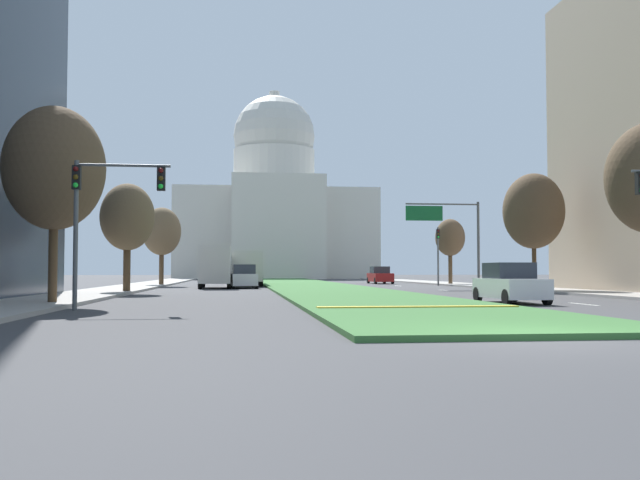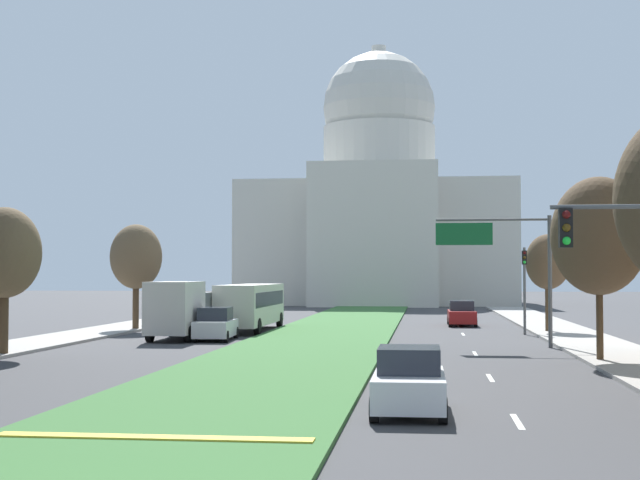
{
  "view_description": "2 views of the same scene",
  "coord_description": "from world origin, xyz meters",
  "px_view_note": "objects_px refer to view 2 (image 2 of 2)",
  "views": [
    {
      "loc": [
        -6.0,
        -12.96,
        1.39
      ],
      "look_at": [
        1.59,
        51.23,
        4.21
      ],
      "focal_mm": 38.62,
      "sensor_mm": 36.0,
      "label": 1
    },
    {
      "loc": [
        5.74,
        -9.33,
        3.61
      ],
      "look_at": [
        -1.49,
        53.44,
        5.96
      ],
      "focal_mm": 51.51,
      "sensor_mm": 36.0,
      "label": 2
    }
  ],
  "objects_px": {
    "street_tree_right_far": "(548,263)",
    "sedan_midblock": "(216,325)",
    "street_tree_left_mid": "(4,253)",
    "street_tree_left_far": "(136,257)",
    "overhead_guide_sign": "(506,253)",
    "capitol_building": "(379,213)",
    "traffic_light_far_right": "(524,279)",
    "sedan_distant": "(462,314)",
    "city_bus": "(251,303)",
    "street_tree_right_mid": "(599,236)",
    "box_truck_delivery": "(179,309)",
    "sedan_lead_stopped": "(409,382)"
  },
  "relations": [
    {
      "from": "capitol_building",
      "to": "overhead_guide_sign",
      "type": "height_order",
      "value": "capitol_building"
    },
    {
      "from": "street_tree_left_mid",
      "to": "street_tree_right_mid",
      "type": "height_order",
      "value": "street_tree_right_mid"
    },
    {
      "from": "street_tree_right_far",
      "to": "sedan_distant",
      "type": "relative_size",
      "value": 1.29
    },
    {
      "from": "capitol_building",
      "to": "street_tree_right_mid",
      "type": "height_order",
      "value": "capitol_building"
    },
    {
      "from": "traffic_light_far_right",
      "to": "street_tree_right_mid",
      "type": "bearing_deg",
      "value": -86.18
    },
    {
      "from": "street_tree_left_far",
      "to": "city_bus",
      "type": "bearing_deg",
      "value": 6.02
    },
    {
      "from": "street_tree_right_far",
      "to": "box_truck_delivery",
      "type": "relative_size",
      "value": 0.95
    },
    {
      "from": "overhead_guide_sign",
      "to": "street_tree_left_far",
      "type": "bearing_deg",
      "value": 154.24
    },
    {
      "from": "traffic_light_far_right",
      "to": "street_tree_left_far",
      "type": "bearing_deg",
      "value": 177.79
    },
    {
      "from": "street_tree_left_mid",
      "to": "city_bus",
      "type": "xyz_separation_m",
      "value": [
        7.31,
        19.17,
        -2.74
      ]
    },
    {
      "from": "street_tree_left_far",
      "to": "city_bus",
      "type": "distance_m",
      "value": 7.91
    },
    {
      "from": "street_tree_left_mid",
      "to": "city_bus",
      "type": "bearing_deg",
      "value": 69.13
    },
    {
      "from": "box_truck_delivery",
      "to": "city_bus",
      "type": "distance_m",
      "value": 8.55
    },
    {
      "from": "street_tree_right_far",
      "to": "sedan_midblock",
      "type": "bearing_deg",
      "value": -156.38
    },
    {
      "from": "street_tree_right_far",
      "to": "overhead_guide_sign",
      "type": "bearing_deg",
      "value": -107.23
    },
    {
      "from": "overhead_guide_sign",
      "to": "sedan_lead_stopped",
      "type": "height_order",
      "value": "overhead_guide_sign"
    },
    {
      "from": "traffic_light_far_right",
      "to": "sedan_lead_stopped",
      "type": "bearing_deg",
      "value": -101.25
    },
    {
      "from": "street_tree_left_mid",
      "to": "street_tree_left_far",
      "type": "xyz_separation_m",
      "value": [
        0.0,
        18.4,
        0.18
      ]
    },
    {
      "from": "sedan_lead_stopped",
      "to": "city_bus",
      "type": "height_order",
      "value": "city_bus"
    },
    {
      "from": "street_tree_left_mid",
      "to": "street_tree_right_far",
      "type": "xyz_separation_m",
      "value": [
        25.78,
        18.89,
        -0.2
      ]
    },
    {
      "from": "capitol_building",
      "to": "sedan_lead_stopped",
      "type": "xyz_separation_m",
      "value": [
        5.3,
        -89.62,
        -10.42
      ]
    },
    {
      "from": "sedan_lead_stopped",
      "to": "city_bus",
      "type": "xyz_separation_m",
      "value": [
        -10.61,
        33.41,
        0.97
      ]
    },
    {
      "from": "capitol_building",
      "to": "street_tree_right_far",
      "type": "height_order",
      "value": "capitol_building"
    },
    {
      "from": "street_tree_left_mid",
      "to": "street_tree_left_far",
      "type": "height_order",
      "value": "street_tree_left_far"
    },
    {
      "from": "overhead_guide_sign",
      "to": "city_bus",
      "type": "xyz_separation_m",
      "value": [
        -14.99,
        11.53,
        -2.88
      ]
    },
    {
      "from": "street_tree_left_mid",
      "to": "sedan_distant",
      "type": "relative_size",
      "value": 1.4
    },
    {
      "from": "overhead_guide_sign",
      "to": "box_truck_delivery",
      "type": "distance_m",
      "value": 18.0
    },
    {
      "from": "street_tree_left_far",
      "to": "city_bus",
      "type": "relative_size",
      "value": 0.62
    },
    {
      "from": "capitol_building",
      "to": "street_tree_right_mid",
      "type": "distance_m",
      "value": 76.62
    },
    {
      "from": "street_tree_right_mid",
      "to": "city_bus",
      "type": "distance_m",
      "value": 26.51
    },
    {
      "from": "overhead_guide_sign",
      "to": "street_tree_left_mid",
      "type": "height_order",
      "value": "street_tree_left_mid"
    },
    {
      "from": "sedan_lead_stopped",
      "to": "box_truck_delivery",
      "type": "height_order",
      "value": "box_truck_delivery"
    },
    {
      "from": "overhead_guide_sign",
      "to": "city_bus",
      "type": "height_order",
      "value": "overhead_guide_sign"
    },
    {
      "from": "street_tree_right_mid",
      "to": "street_tree_left_far",
      "type": "xyz_separation_m",
      "value": [
        -25.38,
        18.32,
        -0.47
      ]
    },
    {
      "from": "traffic_light_far_right",
      "to": "box_truck_delivery",
      "type": "bearing_deg",
      "value": -161.48
    },
    {
      "from": "overhead_guide_sign",
      "to": "sedan_midblock",
      "type": "xyz_separation_m",
      "value": [
        -15.3,
        3.03,
        -3.81
      ]
    },
    {
      "from": "street_tree_left_far",
      "to": "box_truck_delivery",
      "type": "xyz_separation_m",
      "value": [
        4.86,
        -7.42,
        -3.01
      ]
    },
    {
      "from": "street_tree_right_mid",
      "to": "city_bus",
      "type": "xyz_separation_m",
      "value": [
        -18.08,
        19.09,
        -3.39
      ]
    },
    {
      "from": "capitol_building",
      "to": "street_tree_right_far",
      "type": "distance_m",
      "value": 58.42
    },
    {
      "from": "overhead_guide_sign",
      "to": "sedan_lead_stopped",
      "type": "xyz_separation_m",
      "value": [
        -4.38,
        -21.88,
        -3.86
      ]
    },
    {
      "from": "street_tree_left_mid",
      "to": "sedan_midblock",
      "type": "distance_m",
      "value": 13.28
    },
    {
      "from": "capitol_building",
      "to": "sedan_distant",
      "type": "bearing_deg",
      "value": -80.42
    },
    {
      "from": "capitol_building",
      "to": "street_tree_left_far",
      "type": "bearing_deg",
      "value": -102.48
    },
    {
      "from": "street_tree_left_far",
      "to": "box_truck_delivery",
      "type": "bearing_deg",
      "value": -56.76
    },
    {
      "from": "traffic_light_far_right",
      "to": "sedan_distant",
      "type": "distance_m",
      "value": 10.04
    },
    {
      "from": "traffic_light_far_right",
      "to": "street_tree_right_mid",
      "type": "relative_size",
      "value": 0.68
    },
    {
      "from": "street_tree_left_mid",
      "to": "overhead_guide_sign",
      "type": "bearing_deg",
      "value": 18.93
    },
    {
      "from": "street_tree_right_far",
      "to": "sedan_distant",
      "type": "height_order",
      "value": "street_tree_right_far"
    },
    {
      "from": "street_tree_left_far",
      "to": "street_tree_right_far",
      "type": "xyz_separation_m",
      "value": [
        25.78,
        0.49,
        -0.37
      ]
    },
    {
      "from": "capitol_building",
      "to": "sedan_lead_stopped",
      "type": "distance_m",
      "value": 90.38
    }
  ]
}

